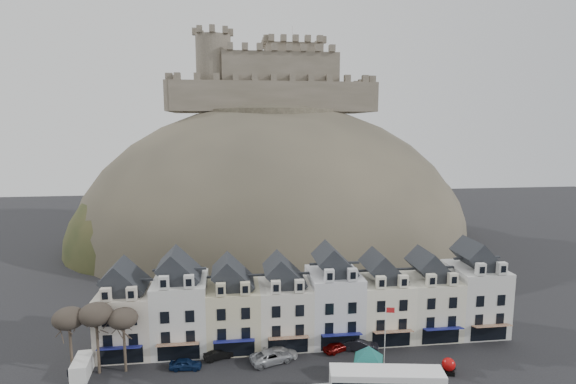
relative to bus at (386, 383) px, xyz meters
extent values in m
cube|color=beige|center=(-29.59, 14.68, 2.13)|extent=(6.80, 8.00, 8.00)
cube|color=#202428|center=(-29.59, 14.68, 7.33)|extent=(6.80, 5.76, 2.80)
cube|color=beige|center=(-31.08, 11.08, 7.03)|extent=(1.20, 0.80, 1.60)
cube|color=beige|center=(-28.09, 11.08, 7.03)|extent=(1.20, 0.80, 1.60)
cube|color=black|center=(-29.59, 10.65, -0.57)|extent=(5.10, 0.06, 2.20)
cube|color=navy|center=(-29.59, 9.98, 0.73)|extent=(5.10, 1.29, 0.43)
cube|color=silver|center=(-22.79, 14.68, 2.73)|extent=(6.80, 8.00, 9.20)
cube|color=#202428|center=(-22.79, 14.68, 8.53)|extent=(6.80, 5.76, 2.80)
cube|color=silver|center=(-24.28, 11.08, 8.23)|extent=(1.20, 0.80, 1.60)
cube|color=silver|center=(-21.29, 11.08, 8.23)|extent=(1.20, 0.80, 1.60)
cube|color=black|center=(-22.79, 10.65, -0.57)|extent=(5.10, 0.06, 2.20)
cube|color=maroon|center=(-22.79, 9.98, 0.73)|extent=(5.10, 1.29, 0.43)
cube|color=beige|center=(-15.99, 14.68, 2.13)|extent=(6.80, 8.00, 8.00)
cube|color=#202428|center=(-15.99, 14.68, 7.33)|extent=(6.80, 5.76, 2.80)
cube|color=beige|center=(-17.48, 11.08, 7.03)|extent=(1.20, 0.80, 1.60)
cube|color=beige|center=(-14.49, 11.08, 7.03)|extent=(1.20, 0.80, 1.60)
cube|color=black|center=(-15.99, 10.65, -0.57)|extent=(5.10, 0.06, 2.20)
cube|color=navy|center=(-15.99, 9.98, 0.73)|extent=(5.10, 1.29, 0.43)
cube|color=silver|center=(-9.19, 14.68, 2.13)|extent=(6.80, 8.00, 8.00)
cube|color=#202428|center=(-9.19, 14.68, 7.33)|extent=(6.80, 5.76, 2.80)
cube|color=silver|center=(-10.68, 11.08, 7.03)|extent=(1.20, 0.80, 1.60)
cube|color=silver|center=(-7.69, 11.08, 7.03)|extent=(1.20, 0.80, 1.60)
cube|color=black|center=(-9.19, 10.65, -0.57)|extent=(5.10, 0.06, 2.20)
cube|color=maroon|center=(-9.19, 9.98, 0.73)|extent=(5.10, 1.29, 0.43)
cube|color=silver|center=(-2.39, 14.68, 2.73)|extent=(6.80, 8.00, 9.20)
cube|color=#202428|center=(-2.39, 14.68, 8.53)|extent=(6.80, 5.76, 2.80)
cube|color=silver|center=(-3.88, 11.08, 8.23)|extent=(1.20, 0.80, 1.60)
cube|color=silver|center=(-0.89, 11.08, 8.23)|extent=(1.20, 0.80, 1.60)
cube|color=black|center=(-2.39, 10.65, -0.57)|extent=(5.10, 0.06, 2.20)
cube|color=navy|center=(-2.39, 9.98, 0.73)|extent=(5.10, 1.29, 0.43)
cube|color=white|center=(4.41, 14.68, 2.13)|extent=(6.80, 8.00, 8.00)
cube|color=#202428|center=(4.41, 14.68, 7.33)|extent=(6.80, 5.76, 2.80)
cube|color=white|center=(2.92, 11.08, 7.03)|extent=(1.20, 0.80, 1.60)
cube|color=white|center=(5.91, 11.08, 7.03)|extent=(1.20, 0.80, 1.60)
cube|color=black|center=(4.41, 10.65, -0.57)|extent=(5.10, 0.06, 2.20)
cube|color=maroon|center=(4.41, 9.98, 0.73)|extent=(5.10, 1.29, 0.43)
cube|color=silver|center=(11.21, 14.68, 2.13)|extent=(6.80, 8.00, 8.00)
cube|color=#202428|center=(11.21, 14.68, 7.33)|extent=(6.80, 5.76, 2.80)
cube|color=silver|center=(9.72, 11.08, 7.03)|extent=(1.20, 0.80, 1.60)
cube|color=silver|center=(12.71, 11.08, 7.03)|extent=(1.20, 0.80, 1.60)
cube|color=black|center=(11.21, 10.65, -0.57)|extent=(5.10, 0.06, 2.20)
cube|color=navy|center=(11.21, 9.98, 0.73)|extent=(5.10, 1.29, 0.43)
cube|color=silver|center=(18.01, 14.68, 2.73)|extent=(6.80, 8.00, 9.20)
cube|color=#202428|center=(18.01, 14.68, 8.53)|extent=(6.80, 5.76, 2.80)
cube|color=silver|center=(16.52, 11.08, 8.23)|extent=(1.20, 0.80, 1.60)
cube|color=silver|center=(19.51, 11.08, 8.23)|extent=(1.20, 0.80, 1.60)
cube|color=black|center=(18.01, 10.65, -0.57)|extent=(5.10, 0.06, 2.20)
cube|color=maroon|center=(18.01, 9.98, 0.73)|extent=(5.10, 1.29, 0.43)
ellipsoid|color=#3E3A30|center=(-5.79, 68.68, -1.87)|extent=(96.00, 76.00, 68.00)
ellipsoid|color=#2A351A|center=(-27.79, 62.68, -1.87)|extent=(52.00, 44.00, 42.00)
ellipsoid|color=#3E3A30|center=(18.21, 72.68, -1.87)|extent=(56.00, 48.00, 46.00)
ellipsoid|color=#2A351A|center=(-9.79, 54.68, -1.87)|extent=(40.00, 28.00, 28.00)
ellipsoid|color=#3E3A30|center=(4.21, 56.68, -1.87)|extent=(36.00, 28.00, 24.00)
cylinder|color=#3E3A30|center=(-5.79, 68.68, 29.13)|extent=(30.00, 30.00, 3.00)
cube|color=brown|center=(-5.79, 64.68, 33.63)|extent=(48.00, 2.20, 7.00)
cube|color=brown|center=(-5.79, 84.68, 33.63)|extent=(48.00, 2.20, 7.00)
cube|color=brown|center=(-29.79, 74.68, 33.63)|extent=(2.20, 22.00, 7.00)
cube|color=brown|center=(18.21, 74.68, 33.63)|extent=(2.20, 22.00, 7.00)
cube|color=brown|center=(-3.79, 74.68, 39.13)|extent=(28.00, 18.00, 10.00)
cube|color=brown|center=(0.21, 76.68, 40.63)|extent=(14.00, 12.00, 13.00)
cylinder|color=brown|center=(-19.79, 70.68, 39.13)|extent=(8.40, 8.40, 18.00)
cylinder|color=silver|center=(0.21, 76.68, 49.63)|extent=(0.16, 0.16, 5.00)
cylinder|color=#393124|center=(-34.79, 9.18, 1.00)|extent=(0.32, 0.32, 5.74)
ellipsoid|color=#383028|center=(-34.79, 9.18, 5.10)|extent=(3.61, 3.61, 2.54)
cylinder|color=#393124|center=(-31.79, 9.18, 1.14)|extent=(0.32, 0.32, 6.02)
ellipsoid|color=#383028|center=(-31.79, 9.18, 5.44)|extent=(3.78, 3.78, 2.67)
cylinder|color=#393124|center=(-28.79, 9.18, 0.86)|extent=(0.32, 0.32, 5.46)
ellipsoid|color=#383028|center=(-28.79, 9.18, 4.76)|extent=(3.43, 3.43, 2.42)
cube|color=white|center=(0.00, 0.00, 0.10)|extent=(12.26, 4.55, 2.74)
cube|color=black|center=(0.00, 0.00, 0.25)|extent=(12.03, 4.59, 1.03)
cube|color=white|center=(0.00, 0.00, 1.34)|extent=(12.00, 4.40, 0.27)
cube|color=orange|center=(5.86, -0.92, 1.16)|extent=(0.27, 1.30, 0.30)
cube|color=#103120|center=(-1.57, 5.56, -0.69)|extent=(0.19, 0.19, 2.35)
cube|color=#103120|center=(0.91, 4.66, -0.69)|extent=(0.19, 0.19, 2.35)
cube|color=#103120|center=(-2.48, 3.08, -0.69)|extent=(0.19, 0.19, 2.35)
cube|color=#103120|center=(0.00, 2.17, -0.69)|extent=(0.19, 0.19, 2.35)
cube|color=#103120|center=(-0.79, 3.87, 0.48)|extent=(4.15, 4.15, 0.12)
cone|color=#15605A|center=(-0.79, 3.87, 1.37)|extent=(6.10, 6.10, 1.77)
cube|color=black|center=(8.98, 3.95, -1.62)|extent=(1.61, 1.61, 0.50)
sphere|color=#B20A0A|center=(8.98, 3.95, -0.73)|extent=(1.55, 1.55, 1.55)
cylinder|color=silver|center=(2.21, 6.97, 1.88)|extent=(0.11, 0.11, 7.50)
cube|color=red|center=(2.72, 6.86, 5.07)|extent=(1.02, 0.24, 0.66)
cube|color=white|center=(-33.63, 9.06, -0.88)|extent=(2.18, 4.45, 1.97)
cube|color=black|center=(-33.63, 9.06, -0.51)|extent=(1.79, 0.20, 0.85)
cube|color=black|center=(6.21, 2.74, -1.61)|extent=(1.05, 0.54, 0.52)
sphere|color=#2A351A|center=(6.21, 2.74, -1.19)|extent=(0.73, 0.73, 0.73)
cube|color=black|center=(9.62, 4.77, -1.59)|extent=(1.16, 0.64, 0.56)
sphere|color=#2A351A|center=(9.62, 4.77, -1.14)|extent=(0.78, 0.78, 0.78)
imported|color=#0D1E44|center=(-21.79, 8.77, -1.22)|extent=(3.92, 1.81, 1.30)
imported|color=black|center=(-17.88, 10.68, -1.25)|extent=(4.00, 2.52, 1.25)
imported|color=#A4A6AC|center=(-11.39, 9.06, -1.11)|extent=(5.91, 4.12, 1.52)
imported|color=beige|center=(-10.19, 10.20, -1.24)|extent=(4.55, 2.49, 1.25)
imported|color=#5C0605|center=(-2.76, 10.68, -1.21)|extent=(4.18, 3.04, 1.32)
imported|color=black|center=(0.21, 10.57, -1.09)|extent=(5.01, 3.14, 1.56)
camera|label=1|loc=(-15.83, -42.32, 27.18)|focal=28.00mm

